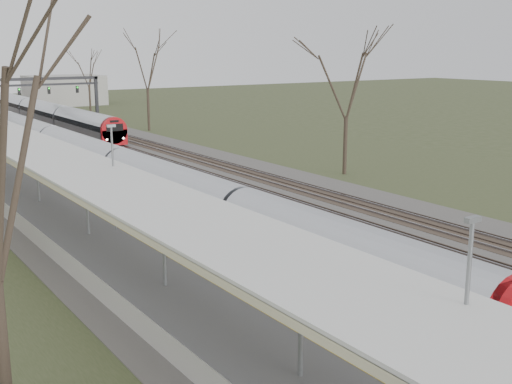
% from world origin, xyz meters
% --- Properties ---
extents(track_bed, '(24.00, 160.00, 0.22)m').
position_xyz_m(track_bed, '(0.26, 55.00, 0.06)').
color(track_bed, '#474442').
rests_on(track_bed, ground).
extents(platform, '(3.50, 69.00, 1.00)m').
position_xyz_m(platform, '(-9.05, 37.50, 0.50)').
color(platform, '#9E9B93').
rests_on(platform, ground).
extents(canopy, '(4.10, 50.00, 3.11)m').
position_xyz_m(canopy, '(-9.05, 32.99, 3.93)').
color(canopy, slate).
rests_on(canopy, platform).
extents(signal_gantry, '(21.00, 0.59, 6.08)m').
position_xyz_m(signal_gantry, '(0.29, 84.99, 4.91)').
color(signal_gantry, black).
rests_on(signal_gantry, ground).
extents(tree_east_far, '(5.00, 5.00, 10.30)m').
position_xyz_m(tree_east_far, '(14.00, 42.00, 7.29)').
color(tree_east_far, '#2D231C').
rests_on(tree_east_far, ground).
extents(train_near, '(2.62, 90.21, 3.05)m').
position_xyz_m(train_near, '(-2.50, 60.63, 1.48)').
color(train_near, '#989AA1').
rests_on(train_near, ground).
extents(train_far, '(2.62, 45.21, 3.05)m').
position_xyz_m(train_far, '(4.50, 86.71, 1.48)').
color(train_far, '#989AA1').
rests_on(train_far, ground).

